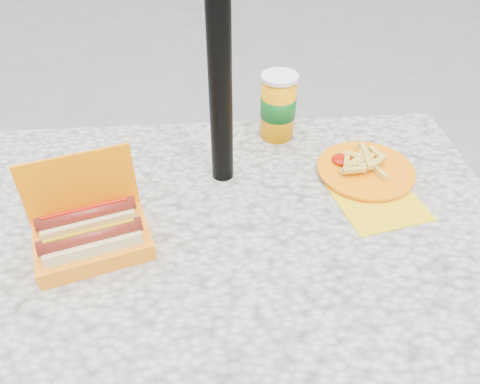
{
  "coord_description": "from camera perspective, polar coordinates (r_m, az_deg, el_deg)",
  "views": [
    {
      "loc": [
        -0.03,
        -0.72,
        1.43
      ],
      "look_at": [
        0.03,
        0.03,
        0.8
      ],
      "focal_mm": 35.0,
      "sensor_mm": 36.0,
      "label": 1
    }
  ],
  "objects": [
    {
      "name": "soda_cup",
      "position": [
        1.21,
        4.67,
        10.34
      ],
      "size": [
        0.09,
        0.09,
        0.17
      ],
      "rotation": [
        0.0,
        0.0,
        -0.07
      ],
      "color": "#FF9A00",
      "rests_on": "picnic_table"
    },
    {
      "name": "umbrella_pole",
      "position": [
        0.94,
        -2.62,
        19.23
      ],
      "size": [
        0.05,
        0.05,
        2.2
      ],
      "primitive_type": "cylinder",
      "color": "black",
      "rests_on": "ground"
    },
    {
      "name": "fries_plate",
      "position": [
        1.14,
        15.05,
        2.48
      ],
      "size": [
        0.23,
        0.32,
        0.04
      ],
      "rotation": [
        0.0,
        0.0,
        0.3
      ],
      "color": "yellow",
      "rests_on": "picnic_table"
    },
    {
      "name": "picnic_table",
      "position": [
        1.07,
        -1.53,
        -7.81
      ],
      "size": [
        1.2,
        0.8,
        0.75
      ],
      "color": "beige",
      "rests_on": "ground"
    },
    {
      "name": "hotdog_box",
      "position": [
        0.95,
        -17.67,
        -4.8
      ],
      "size": [
        0.25,
        0.21,
        0.18
      ],
      "rotation": [
        0.0,
        0.0,
        0.29
      ],
      "color": "#FF7C00",
      "rests_on": "picnic_table"
    }
  ]
}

